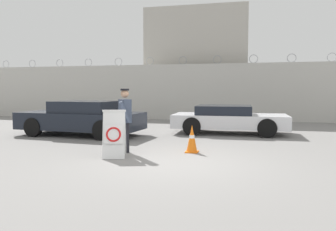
{
  "coord_description": "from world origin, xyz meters",
  "views": [
    {
      "loc": [
        1.53,
        -7.38,
        1.69
      ],
      "look_at": [
        -0.56,
        1.54,
        0.98
      ],
      "focal_mm": 35.0,
      "sensor_mm": 36.0,
      "label": 1
    }
  ],
  "objects": [
    {
      "name": "perimeter_wall",
      "position": [
        0.0,
        11.15,
        1.59
      ],
      "size": [
        36.0,
        0.3,
        3.62
      ],
      "color": "beige",
      "rests_on": "ground_plane"
    },
    {
      "name": "ground_plane",
      "position": [
        0.0,
        0.0,
        0.0
      ],
      "size": [
        90.0,
        90.0,
        0.0
      ],
      "primitive_type": "plane",
      "color": "gray"
    },
    {
      "name": "barricade_sign",
      "position": [
        -1.68,
        0.32,
        0.6
      ],
      "size": [
        0.74,
        0.87,
        1.2
      ],
      "rotation": [
        0.0,
        0.0,
        0.29
      ],
      "color": "white",
      "rests_on": "ground_plane"
    },
    {
      "name": "parked_car_front_coupe",
      "position": [
        -4.4,
        3.76,
        0.66
      ],
      "size": [
        4.75,
        2.31,
        1.29
      ],
      "rotation": [
        0.0,
        0.0,
        3.05
      ],
      "color": "black",
      "rests_on": "ground_plane"
    },
    {
      "name": "building_block",
      "position": [
        -1.48,
        15.04,
        3.37
      ],
      "size": [
        6.28,
        5.74,
        6.75
      ],
      "color": "#B2ADA3",
      "rests_on": "ground_plane"
    },
    {
      "name": "parked_car_rear_sedan",
      "position": [
        0.92,
        5.57,
        0.58
      ],
      "size": [
        4.37,
        2.03,
        1.09
      ],
      "rotation": [
        0.0,
        0.0,
        0.01
      ],
      "color": "black",
      "rests_on": "ground_plane"
    },
    {
      "name": "security_guard",
      "position": [
        -1.64,
        0.97,
        0.96
      ],
      "size": [
        0.48,
        0.65,
        1.73
      ],
      "rotation": [
        0.0,
        0.0,
        -0.83
      ],
      "color": "black",
      "rests_on": "ground_plane"
    },
    {
      "name": "traffic_cone_near",
      "position": [
        0.15,
        1.36,
        0.37
      ],
      "size": [
        0.34,
        0.34,
        0.75
      ],
      "color": "orange",
      "rests_on": "ground_plane"
    }
  ]
}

